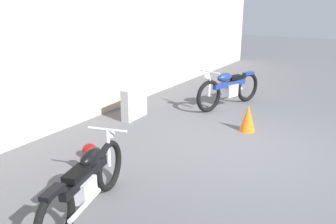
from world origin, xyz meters
TOP-DOWN VIEW (x-y plane):
  - ground_plane at (0.00, 0.00)m, footprint 40.00×40.00m
  - building_wall at (0.00, 3.68)m, footprint 18.00×0.30m
  - stone_marker at (0.27, 2.71)m, footprint 0.74×0.23m
  - helmet at (-1.79, 2.12)m, footprint 0.25×0.25m
  - traffic_cone at (0.85, 0.28)m, footprint 0.32×0.32m
  - motorcycle_black at (-3.03, 0.95)m, footprint 1.99×0.78m
  - motorcycle_blue at (2.23, 1.28)m, footprint 2.11×0.93m

SIDE VIEW (x-z plane):
  - ground_plane at x=0.00m, z-range 0.00..0.00m
  - helmet at x=-1.79m, z-range 0.00..0.25m
  - traffic_cone at x=0.85m, z-range 0.00..0.55m
  - stone_marker at x=0.27m, z-range 0.00..0.70m
  - motorcycle_black at x=-3.03m, z-range -0.02..0.90m
  - motorcycle_blue at x=2.23m, z-range -0.02..0.97m
  - building_wall at x=0.00m, z-range 0.00..3.06m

